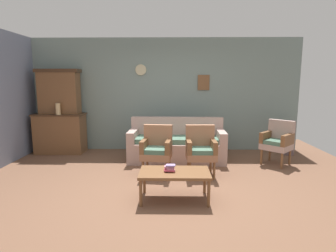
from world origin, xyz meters
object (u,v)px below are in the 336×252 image
armchair_near_cabinet (157,148)px  floor_vase_by_wall (289,138)px  vase_on_cabinet (58,109)px  floral_couch (177,145)px  wingback_chair_by_fireplace (278,140)px  armchair_near_couch_end (201,148)px  book_stack_on_table (170,168)px  side_cabinet (60,133)px  coffee_table (175,174)px

armchair_near_cabinet → floor_vase_by_wall: size_ratio=1.14×
vase_on_cabinet → floral_couch: bearing=-8.6°
vase_on_cabinet → wingback_chair_by_fireplace: size_ratio=0.29×
vase_on_cabinet → floor_vase_by_wall: size_ratio=0.33×
floral_couch → armchair_near_couch_end: (0.42, -0.96, 0.17)m
book_stack_on_table → floral_couch: bearing=86.4°
side_cabinet → armchair_near_cabinet: side_cabinet is taller
side_cabinet → floor_vase_by_wall: bearing=-1.1°
side_cabinet → book_stack_on_table: size_ratio=7.30×
armchair_near_couch_end → wingback_chair_by_fireplace: (1.63, 0.69, 0.00)m
side_cabinet → armchair_near_cabinet: size_ratio=1.28×
wingback_chair_by_fireplace → book_stack_on_table: wingback_chair_by_fireplace is taller
floral_couch → coffee_table: 2.03m
armchair_near_cabinet → book_stack_on_table: size_ratio=5.69×
side_cabinet → floral_couch: side_cabinet is taller
armchair_near_cabinet → floral_couch: bearing=68.7°
floral_couch → coffee_table: size_ratio=2.04×
side_cabinet → vase_on_cabinet: vase_on_cabinet is taller
wingback_chair_by_fireplace → coffee_table: (-2.10, -1.75, -0.12)m
vase_on_cabinet → armchair_near_cabinet: (2.32, -1.36, -0.56)m
vase_on_cabinet → coffee_table: 3.65m
vase_on_cabinet → armchair_near_cabinet: vase_on_cabinet is taller
floral_couch → coffee_table: bearing=-91.7°
floral_couch → book_stack_on_table: (-0.13, -2.02, 0.14)m
floor_vase_by_wall → floral_couch: bearing=-169.3°
side_cabinet → armchair_near_couch_end: (3.16, -1.55, 0.03)m
floral_couch → wingback_chair_by_fireplace: 2.07m
floral_couch → wingback_chair_by_fireplace: same height
armchair_near_cabinet → wingback_chair_by_fireplace: size_ratio=1.00×
side_cabinet → coffee_table: 3.75m
vase_on_cabinet → wingback_chair_by_fireplace: bearing=-8.1°
side_cabinet → floor_vase_by_wall: 5.34m
armchair_near_cabinet → wingback_chair_by_fireplace: 2.51m
wingback_chair_by_fireplace → coffee_table: wingback_chair_by_fireplace is taller
wingback_chair_by_fireplace → book_stack_on_table: size_ratio=5.69×
side_cabinet → wingback_chair_by_fireplace: size_ratio=1.28×
floral_couch → coffee_table: (-0.06, -2.02, 0.05)m
vase_on_cabinet → armchair_near_cabinet: size_ratio=0.29×
vase_on_cabinet → coffee_table: vase_on_cabinet is taller
floor_vase_by_wall → armchair_near_cabinet: bearing=-154.0°
armchair_near_cabinet → book_stack_on_table: 1.10m
armchair_near_couch_end → vase_on_cabinet: bearing=156.2°
wingback_chair_by_fireplace → book_stack_on_table: 2.79m
armchair_near_cabinet → coffee_table: (0.31, -1.07, -0.12)m
wingback_chair_by_fireplace → floral_couch: bearing=172.5°
floor_vase_by_wall → wingback_chair_by_fireplace: bearing=-126.1°
vase_on_cabinet → wingback_chair_by_fireplace: 4.81m
armchair_near_couch_end → side_cabinet: bearing=153.8°
armchair_near_couch_end → coffee_table: armchair_near_couch_end is taller
wingback_chair_by_fireplace → coffee_table: bearing=-140.1°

